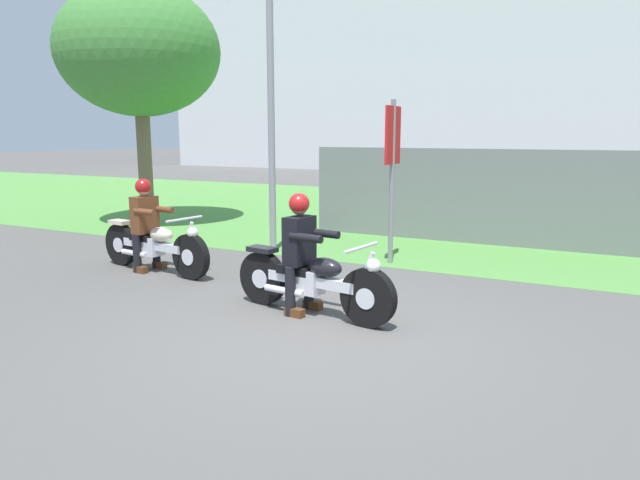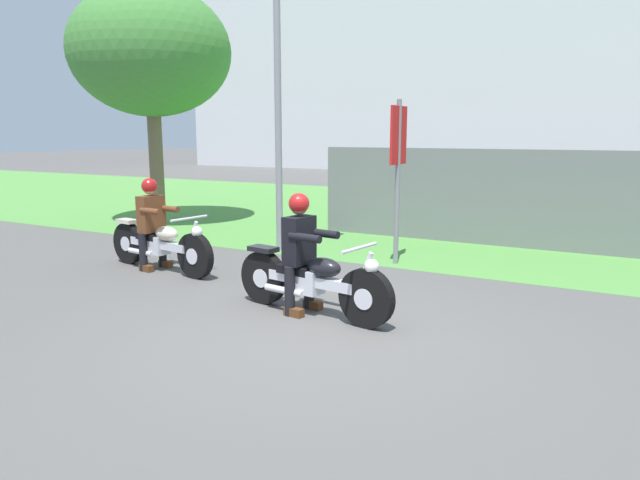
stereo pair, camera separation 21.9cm
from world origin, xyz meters
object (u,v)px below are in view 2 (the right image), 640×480
object	(u,v)px
motorcycle_follow	(160,245)
rider_follow	(152,216)
sign_banner	(398,156)
rider_lead	(300,243)
streetlight_pole	(283,45)
motorcycle_lead	(312,281)
tree_roadside	(151,52)

from	to	relation	value
motorcycle_follow	rider_follow	world-z (taller)	rider_follow
sign_banner	rider_lead	bearing A→B (deg)	-90.23
sign_banner	streetlight_pole	bearing A→B (deg)	-179.84
motorcycle_lead	streetlight_pole	size ratio (longest dim) A/B	0.38
motorcycle_lead	rider_lead	bearing A→B (deg)	179.19
motorcycle_follow	tree_roadside	distance (m)	6.07
motorcycle_follow	tree_roadside	bearing A→B (deg)	142.88
rider_lead	rider_follow	bearing A→B (deg)	174.14
rider_lead	tree_roadside	xyz separation A→B (m)	(-6.48, 4.27, 3.05)
rider_lead	sign_banner	size ratio (longest dim) A/B	0.54
motorcycle_lead	motorcycle_follow	xyz separation A→B (m)	(-3.13, 0.77, 0.00)
rider_follow	motorcycle_lead	bearing A→B (deg)	-5.61
rider_follow	sign_banner	xyz separation A→B (m)	(3.14, 2.19, 0.90)
motorcycle_lead	sign_banner	xyz separation A→B (m)	(-0.15, 2.98, 1.33)
rider_lead	streetlight_pole	xyz separation A→B (m)	(-2.11, 2.95, 2.73)
motorcycle_follow	rider_follow	bearing A→B (deg)	179.21
tree_roadside	streetlight_pole	distance (m)	4.58
rider_lead	sign_banner	bearing A→B (deg)	97.73
streetlight_pole	rider_lead	bearing A→B (deg)	-54.48
rider_follow	streetlight_pole	xyz separation A→B (m)	(1.03, 2.18, 2.73)
motorcycle_follow	streetlight_pole	world-z (taller)	streetlight_pole
motorcycle_follow	streetlight_pole	bearing A→B (deg)	76.68
rider_lead	tree_roadside	size ratio (longest dim) A/B	0.26
motorcycle_follow	rider_lead	bearing A→B (deg)	-6.14
motorcycle_lead	tree_roadside	bearing A→B (deg)	155.08
rider_lead	streetlight_pole	distance (m)	4.54
tree_roadside	streetlight_pole	xyz separation A→B (m)	(4.38, -1.32, -0.32)
motorcycle_lead	motorcycle_follow	world-z (taller)	motorcycle_follow
tree_roadside	motorcycle_lead	bearing A→B (deg)	-32.88
motorcycle_lead	motorcycle_follow	bearing A→B (deg)	174.14
rider_follow	sign_banner	world-z (taller)	sign_banner
streetlight_pole	motorcycle_lead	bearing A→B (deg)	-52.64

